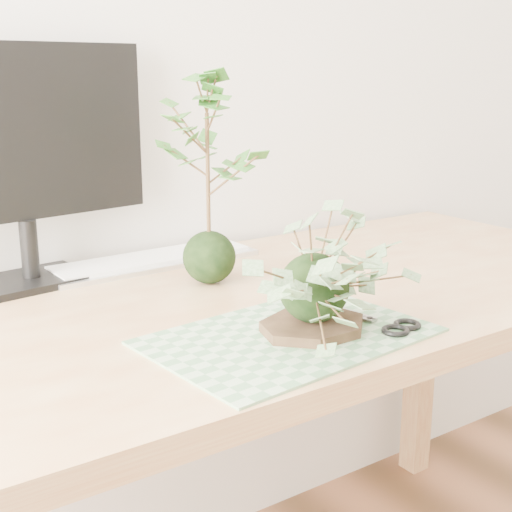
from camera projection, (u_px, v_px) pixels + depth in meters
The scene contains 8 objects.
desk at pixel (263, 341), 1.27m from camera, with size 1.60×0.70×0.74m.
cutting_mat at pixel (289, 336), 1.05m from camera, with size 0.40×0.27×0.00m, color #528555.
stone_dish at pixel (313, 326), 1.06m from camera, with size 0.17×0.17×0.01m, color black.
ivy_kokedama at pixel (315, 256), 1.03m from camera, with size 0.36×0.36×0.21m.
maple_kokedama at pixel (207, 127), 1.24m from camera, with size 0.26×0.26×0.40m.
keyboard at pixel (152, 260), 1.43m from camera, with size 0.44×0.14×0.02m.
monitor at pixel (20, 148), 1.25m from camera, with size 0.48×0.16×0.43m.
scissors at pixel (386, 325), 1.07m from camera, with size 0.08×0.18×0.01m.
Camera 1 is at (-0.60, 0.26, 1.12)m, focal length 50.00 mm.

